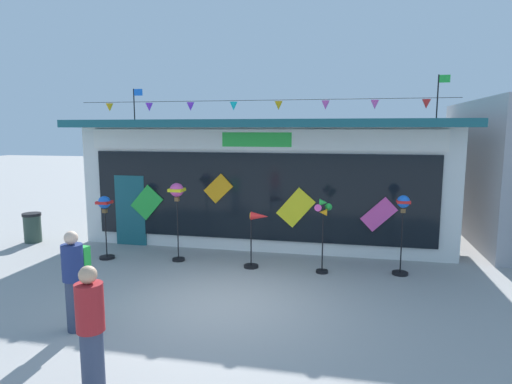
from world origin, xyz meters
name	(u,v)px	position (x,y,z in m)	size (l,w,h in m)	color
ground_plane	(225,302)	(0.00, 0.00, 0.00)	(80.00, 80.00, 0.00)	#9E9B99
kite_shop_building	(274,176)	(-0.13, 6.20, 1.79)	(10.62, 6.18, 4.87)	silver
wind_spinner_far_left	(105,213)	(-3.77, 2.12, 1.19)	(0.38, 0.38, 1.62)	black
wind_spinner_left	(177,198)	(-1.90, 2.34, 1.59)	(0.35, 0.35, 1.98)	black
wind_spinner_center_left	(257,232)	(0.15, 2.19, 0.88)	(0.60, 0.35, 1.36)	black
wind_spinner_center_right	(323,222)	(1.71, 2.12, 1.21)	(0.39, 0.28, 1.74)	black
wind_spinner_right	(403,218)	(3.46, 2.40, 1.31)	(0.36, 0.36, 1.83)	black
person_near_camera	(74,278)	(-2.08, -1.63, 0.89)	(0.34, 0.47, 1.68)	#333D56
person_mid_plaza	(91,331)	(-0.77, -3.21, 0.86)	(0.34, 0.34, 1.68)	#333D56
trash_bin	(32,227)	(-6.78, 3.17, 0.44)	(0.52, 0.52, 0.87)	#2D4238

